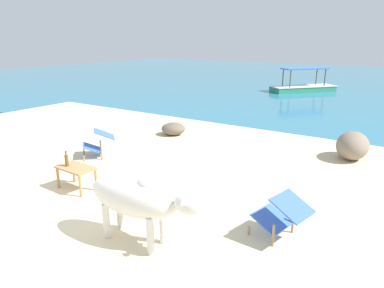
{
  "coord_description": "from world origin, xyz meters",
  "views": [
    {
      "loc": [
        4.56,
        -3.31,
        2.81
      ],
      "look_at": [
        0.43,
        3.0,
        0.55
      ],
      "focal_mm": 32.67,
      "sensor_mm": 36.0,
      "label": 1
    }
  ],
  "objects_px": {
    "cow": "(136,198)",
    "low_bench_table": "(76,171)",
    "deck_chair_near": "(98,142)",
    "bottle": "(67,160)",
    "deck_chair_far": "(281,214)",
    "boat_green": "(303,87)"
  },
  "relations": [
    {
      "from": "low_bench_table",
      "to": "boat_green",
      "type": "height_order",
      "value": "boat_green"
    },
    {
      "from": "low_bench_table",
      "to": "deck_chair_near",
      "type": "distance_m",
      "value": 1.95
    },
    {
      "from": "deck_chair_near",
      "to": "boat_green",
      "type": "relative_size",
      "value": 0.26
    },
    {
      "from": "cow",
      "to": "deck_chair_near",
      "type": "xyz_separation_m",
      "value": [
        -3.32,
        2.32,
        -0.29
      ]
    },
    {
      "from": "low_bench_table",
      "to": "deck_chair_near",
      "type": "height_order",
      "value": "deck_chair_near"
    },
    {
      "from": "cow",
      "to": "deck_chair_near",
      "type": "relative_size",
      "value": 1.97
    },
    {
      "from": "low_bench_table",
      "to": "deck_chair_far",
      "type": "bearing_deg",
      "value": 9.33
    },
    {
      "from": "low_bench_table",
      "to": "boat_green",
      "type": "distance_m",
      "value": 15.79
    },
    {
      "from": "bottle",
      "to": "deck_chair_far",
      "type": "distance_m",
      "value": 4.08
    },
    {
      "from": "bottle",
      "to": "deck_chair_far",
      "type": "relative_size",
      "value": 0.34
    },
    {
      "from": "cow",
      "to": "low_bench_table",
      "type": "relative_size",
      "value": 2.34
    },
    {
      "from": "bottle",
      "to": "low_bench_table",
      "type": "bearing_deg",
      "value": 16.81
    },
    {
      "from": "deck_chair_far",
      "to": "boat_green",
      "type": "relative_size",
      "value": 0.24
    },
    {
      "from": "low_bench_table",
      "to": "bottle",
      "type": "xyz_separation_m",
      "value": [
        -0.18,
        -0.05,
        0.19
      ]
    },
    {
      "from": "cow",
      "to": "bottle",
      "type": "height_order",
      "value": "cow"
    },
    {
      "from": "cow",
      "to": "low_bench_table",
      "type": "bearing_deg",
      "value": 158.78
    },
    {
      "from": "bottle",
      "to": "boat_green",
      "type": "bearing_deg",
      "value": 90.31
    },
    {
      "from": "low_bench_table",
      "to": "deck_chair_far",
      "type": "relative_size",
      "value": 0.9
    },
    {
      "from": "low_bench_table",
      "to": "deck_chair_near",
      "type": "relative_size",
      "value": 0.84
    },
    {
      "from": "bottle",
      "to": "boat_green",
      "type": "xyz_separation_m",
      "value": [
        -0.08,
        15.84,
        -0.32
      ]
    },
    {
      "from": "bottle",
      "to": "deck_chair_far",
      "type": "xyz_separation_m",
      "value": [
        4.05,
        0.51,
        -0.19
      ]
    },
    {
      "from": "cow",
      "to": "deck_chair_near",
      "type": "bearing_deg",
      "value": 142.34
    }
  ]
}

